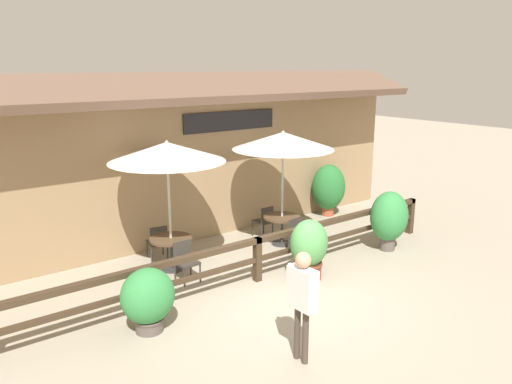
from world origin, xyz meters
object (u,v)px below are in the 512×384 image
Objects in this scene: patio_umbrella_middle at (283,141)px; chair_middle_wallside at (264,220)px; chair_middle_streetside at (298,234)px; potted_plant_corner_fern at (148,298)px; patio_umbrella_near at (167,152)px; dining_table_middle at (282,222)px; chair_near_wallside at (158,241)px; potted_plant_broad_leaf at (309,248)px; pedestrian at (302,292)px; chair_near_streetside at (185,259)px; dining_table_near at (171,244)px; potted_plant_entrance_palm at (389,218)px; potted_plant_tall_tropical at (329,188)px.

patio_umbrella_middle is 3.44× the size of chair_middle_wallside.
potted_plant_corner_fern is (-4.45, -1.23, 0.14)m from chair_middle_streetside.
patio_umbrella_near reaches higher than dining_table_middle.
potted_plant_broad_leaf reaches higher than chair_near_wallside.
potted_plant_corner_fern is (-4.52, -1.92, -2.02)m from patio_umbrella_middle.
chair_near_streetside is at bearing -2.56° from pedestrian.
chair_near_wallside is 3.23m from potted_plant_corner_fern.
dining_table_near is 3.61m from patio_umbrella_middle.
potted_plant_corner_fern reaches higher than dining_table_near.
dining_table_middle is 0.70m from chair_middle_wallside.
chair_middle_streetside is at bearing -42.88° from pedestrian.
chair_middle_streetside is 0.64× the size of potted_plant_broad_leaf.
dining_table_near is 1.00× the size of dining_table_middle.
chair_middle_wallside reaches higher than dining_table_middle.
chair_near_wallside is 0.57× the size of potted_plant_entrance_palm.
chair_near_wallside is 3.10m from dining_table_middle.
dining_table_middle is 2.94m from potted_plant_tall_tropical.
patio_umbrella_middle reaches higher than chair_middle_wallside.
patio_umbrella_middle reaches higher than chair_middle_streetside.
chair_near_wallside is at bearing 141.96° from chair_middle_streetside.
pedestrian is at bearing -56.21° from potted_plant_corner_fern.
potted_plant_tall_tropical is at bearing 22.72° from potted_plant_corner_fern.
patio_umbrella_near is at bearing 175.84° from dining_table_middle.
chair_middle_wallside is at bearing 9.19° from patio_umbrella_near.
chair_near_wallside is at bearing -2.84° from pedestrian.
potted_plant_broad_leaf is at bearing -114.52° from patio_umbrella_middle.
patio_umbrella_middle reaches higher than potted_plant_corner_fern.
dining_table_near is at bearing -171.15° from potted_plant_tall_tropical.
dining_table_middle is at bearing -157.89° from potted_plant_tall_tropical.
chair_middle_wallside is (2.94, 0.48, -2.17)m from patio_umbrella_near.
potted_plant_corner_fern is (-1.54, -2.14, 0.02)m from dining_table_near.
potted_plant_tall_tropical is at bearing 13.73° from chair_near_streetside.
pedestrian is (1.47, -2.20, 0.53)m from potted_plant_corner_fern.
chair_middle_wallside is 0.47× the size of pedestrian.
pedestrian reaches higher than chair_middle_wallside.
pedestrian is at bearing -154.92° from potted_plant_entrance_palm.
potted_plant_corner_fern is 0.64× the size of pedestrian.
patio_umbrella_middle reaches higher than dining_table_middle.
patio_umbrella_middle is 1.85× the size of potted_plant_tall_tropical.
dining_table_near is 0.64× the size of potted_plant_entrance_palm.
chair_near_streetside is at bearing 98.16° from chair_near_wallside.
pedestrian is at bearing -126.42° from patio_umbrella_middle.
patio_umbrella_near is at bearing -2.87° from pedestrian.
patio_umbrella_near reaches higher than potted_plant_corner_fern.
chair_near_streetside is 3.71m from pedestrian.
chair_middle_streetside is at bearing -147.13° from potted_plant_tall_tropical.
pedestrian is (-0.04, -3.65, 0.67)m from chair_near_streetside.
chair_middle_streetside is at bearing 160.84° from chair_near_wallside.
chair_middle_wallside is 2.78m from potted_plant_broad_leaf.
chair_middle_wallside is 2.80m from potted_plant_tall_tropical.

